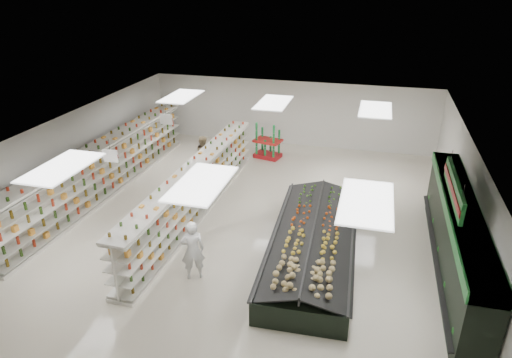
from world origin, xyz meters
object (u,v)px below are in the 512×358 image
(shopper_background, at_px, (204,155))
(gondola_left, at_px, (105,170))
(gondola_center, at_px, (196,191))
(soda_endcap, at_px, (268,142))
(shopper_main, at_px, (193,250))
(produce_island, at_px, (313,242))

(shopper_background, bearing_deg, gondola_left, 144.57)
(gondola_left, distance_m, gondola_center, 4.09)
(soda_endcap, bearing_deg, shopper_main, -89.11)
(gondola_center, xyz_separation_m, shopper_main, (1.36, -3.66, 0.06))
(gondola_center, relative_size, shopper_main, 5.88)
(produce_island, distance_m, shopper_background, 7.36)
(shopper_main, relative_size, shopper_background, 1.06)
(gondola_center, bearing_deg, shopper_background, 106.78)
(produce_island, bearing_deg, shopper_background, 137.30)
(gondola_left, xyz_separation_m, produce_island, (8.49, -2.35, -0.47))
(gondola_center, xyz_separation_m, soda_endcap, (1.21, 5.90, -0.09))
(soda_endcap, distance_m, shopper_main, 9.56)
(gondola_left, bearing_deg, shopper_background, 41.81)
(gondola_left, bearing_deg, shopper_main, -37.35)
(produce_island, height_order, shopper_main, shopper_main)
(soda_endcap, height_order, shopper_main, shopper_main)
(produce_island, bearing_deg, soda_endcap, 113.17)
(gondola_center, distance_m, soda_endcap, 6.03)
(gondola_center, bearing_deg, produce_island, -19.71)
(gondola_center, distance_m, produce_island, 4.77)
(gondola_left, height_order, produce_island, gondola_left)
(gondola_center, bearing_deg, shopper_main, -68.71)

